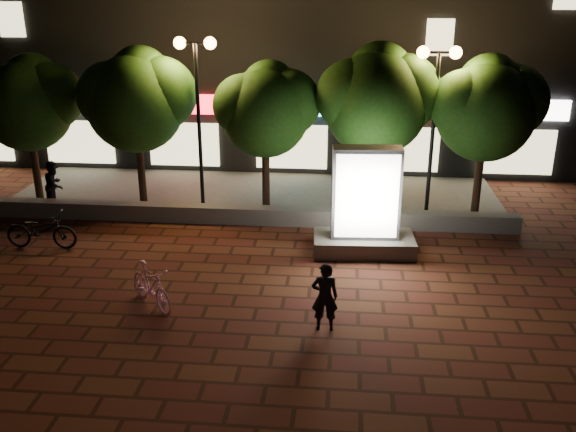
# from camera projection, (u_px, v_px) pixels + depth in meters

# --- Properties ---
(ground) EXTENTS (80.00, 80.00, 0.00)m
(ground) POSITION_uv_depth(u_px,v_px,m) (217.00, 283.00, 14.81)
(ground) COLOR #502919
(ground) RESTS_ON ground
(retaining_wall) EXTENTS (16.00, 0.45, 0.50)m
(retaining_wall) POSITION_uv_depth(u_px,v_px,m) (244.00, 215.00, 18.45)
(retaining_wall) COLOR slate
(retaining_wall) RESTS_ON ground
(sidewalk) EXTENTS (16.00, 5.00, 0.08)m
(sidewalk) POSITION_uv_depth(u_px,v_px,m) (256.00, 195.00, 20.86)
(sidewalk) COLOR slate
(sidewalk) RESTS_ON ground
(building_block) EXTENTS (28.00, 8.12, 11.30)m
(building_block) POSITION_uv_depth(u_px,v_px,m) (276.00, 28.00, 25.16)
(building_block) COLOR black
(building_block) RESTS_ON ground
(tree_far_left) EXTENTS (3.36, 2.80, 4.63)m
(tree_far_left) POSITION_uv_depth(u_px,v_px,m) (28.00, 100.00, 19.35)
(tree_far_left) COLOR black
(tree_far_left) RESTS_ON sidewalk
(tree_left) EXTENTS (3.60, 3.00, 4.89)m
(tree_left) POSITION_uv_depth(u_px,v_px,m) (137.00, 97.00, 18.99)
(tree_left) COLOR black
(tree_left) RESTS_ON sidewalk
(tree_mid) EXTENTS (3.24, 2.70, 4.50)m
(tree_mid) POSITION_uv_depth(u_px,v_px,m) (267.00, 107.00, 18.72)
(tree_mid) COLOR black
(tree_mid) RESTS_ON sidewalk
(tree_right) EXTENTS (3.72, 3.10, 5.07)m
(tree_right) POSITION_uv_depth(u_px,v_px,m) (378.00, 97.00, 18.31)
(tree_right) COLOR black
(tree_right) RESTS_ON sidewalk
(tree_far_right) EXTENTS (3.48, 2.90, 4.76)m
(tree_far_right) POSITION_uv_depth(u_px,v_px,m) (488.00, 105.00, 18.11)
(tree_far_right) COLOR black
(tree_far_right) RESTS_ON sidewalk
(street_lamp_left) EXTENTS (1.26, 0.36, 5.18)m
(street_lamp_left) POSITION_uv_depth(u_px,v_px,m) (197.00, 80.00, 18.37)
(street_lamp_left) COLOR black
(street_lamp_left) RESTS_ON sidewalk
(street_lamp_right) EXTENTS (1.26, 0.36, 4.98)m
(street_lamp_right) POSITION_uv_depth(u_px,v_px,m) (436.00, 88.00, 17.81)
(street_lamp_right) COLOR black
(street_lamp_right) RESTS_ON sidewalk
(ad_kiosk) EXTENTS (2.71, 1.47, 2.86)m
(ad_kiosk) POSITION_uv_depth(u_px,v_px,m) (365.00, 211.00, 16.15)
(ad_kiosk) COLOR slate
(ad_kiosk) RESTS_ON ground
(scooter_pink) EXTENTS (1.52, 1.51, 1.00)m
(scooter_pink) POSITION_uv_depth(u_px,v_px,m) (151.00, 286.00, 13.57)
(scooter_pink) COLOR #F69DCB
(scooter_pink) RESTS_ON ground
(rider) EXTENTS (0.57, 0.39, 1.50)m
(rider) POSITION_uv_depth(u_px,v_px,m) (325.00, 297.00, 12.58)
(rider) COLOR black
(rider) RESTS_ON ground
(scooter_parked) EXTENTS (1.94, 0.70, 1.02)m
(scooter_parked) POSITION_uv_depth(u_px,v_px,m) (41.00, 230.00, 16.61)
(scooter_parked) COLOR black
(scooter_parked) RESTS_ON ground
(pedestrian) EXTENTS (0.62, 0.78, 1.53)m
(pedestrian) POSITION_uv_depth(u_px,v_px,m) (54.00, 185.00, 19.23)
(pedestrian) COLOR black
(pedestrian) RESTS_ON sidewalk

